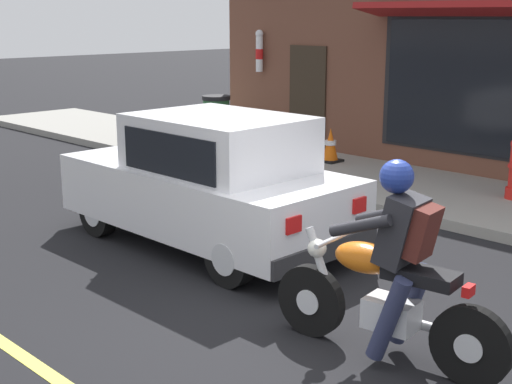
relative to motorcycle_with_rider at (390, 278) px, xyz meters
The scene contains 7 objects.
ground_plane 1.00m from the motorcycle_with_rider, 108.99° to the left, with size 80.00×80.00×0.00m, color black.
sidewalk_curb 6.04m from the motorcycle_with_rider, 38.03° to the left, with size 2.60×22.00×0.14m, color gray.
storefront_building 7.24m from the motorcycle_with_rider, 28.11° to the left, with size 1.25×9.84×4.20m.
motorcycle_with_rider is the anchor object (origin of this frame).
car_hatchback 3.28m from the motorcycle_with_rider, 73.96° to the left, with size 1.65×3.79×1.57m.
traffic_cone 7.18m from the motorcycle_with_rider, 42.87° to the left, with size 0.36×0.36×0.60m.
trash_bin 9.05m from the motorcycle_with_rider, 56.68° to the left, with size 0.56×0.56×0.98m.
Camera 1 is at (-4.16, -3.65, 2.66)m, focal length 50.00 mm.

